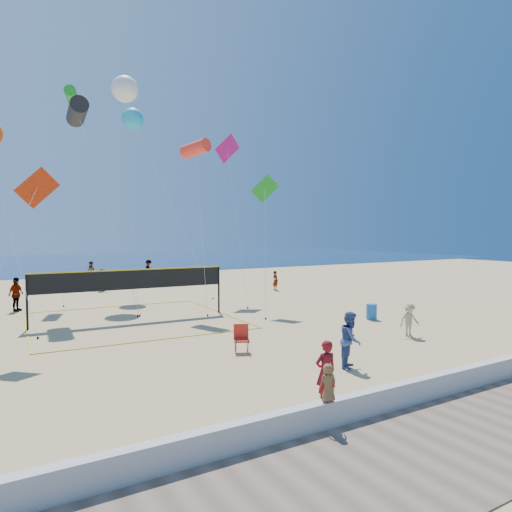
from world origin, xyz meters
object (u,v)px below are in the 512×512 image
woman (326,372)px  camp_chair (241,337)px  trash_barrel (372,312)px  volleyball_net (132,285)px

woman → camp_chair: (0.57, 5.57, -0.25)m
woman → trash_barrel: size_ratio=2.10×
camp_chair → trash_barrel: bearing=37.4°
woman → camp_chair: bearing=-90.3°
woman → volleyball_net: (-1.23, 13.66, 0.96)m
woman → volleyball_net: size_ratio=0.17×
camp_chair → volleyball_net: size_ratio=0.11×
camp_chair → trash_barrel: size_ratio=1.44×
volleyball_net → trash_barrel: bearing=-27.3°
trash_barrel → woman: bearing=-140.3°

